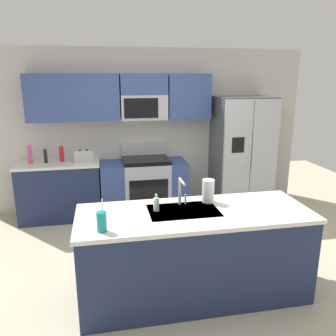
% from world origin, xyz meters
% --- Properties ---
extents(ground_plane, '(9.00, 9.00, 0.00)m').
position_xyz_m(ground_plane, '(0.00, 0.00, 0.00)').
color(ground_plane, beige).
rests_on(ground_plane, ground).
extents(kitchen_wall_unit, '(5.20, 0.43, 2.60)m').
position_xyz_m(kitchen_wall_unit, '(-0.14, 2.08, 1.47)').
color(kitchen_wall_unit, beige).
rests_on(kitchen_wall_unit, ground).
extents(back_counter, '(1.24, 0.63, 0.90)m').
position_xyz_m(back_counter, '(-1.45, 1.80, 0.45)').
color(back_counter, '#1E2A4D').
rests_on(back_counter, ground).
extents(range_oven, '(1.36, 0.61, 1.10)m').
position_xyz_m(range_oven, '(-0.14, 1.80, 0.44)').
color(range_oven, '#B7BABF').
rests_on(range_oven, ground).
extents(refrigerator, '(0.90, 0.76, 1.85)m').
position_xyz_m(refrigerator, '(1.48, 1.73, 0.93)').
color(refrigerator, '#4C4F54').
rests_on(refrigerator, ground).
extents(island_counter, '(2.26, 0.85, 0.90)m').
position_xyz_m(island_counter, '(0.07, -0.49, 0.45)').
color(island_counter, '#1E2A4D').
rests_on(island_counter, ground).
extents(toaster, '(0.28, 0.16, 0.18)m').
position_xyz_m(toaster, '(-1.06, 1.75, 0.99)').
color(toaster, '#B7BABF').
rests_on(toaster, back_counter).
extents(pepper_mill, '(0.05, 0.05, 0.21)m').
position_xyz_m(pepper_mill, '(-1.62, 1.80, 1.00)').
color(pepper_mill, black).
rests_on(pepper_mill, back_counter).
extents(bottle_red, '(0.07, 0.07, 0.23)m').
position_xyz_m(bottle_red, '(-1.39, 1.85, 1.02)').
color(bottle_red, red).
rests_on(bottle_red, back_counter).
extents(bottle_pink, '(0.07, 0.07, 0.27)m').
position_xyz_m(bottle_pink, '(-1.84, 1.78, 1.04)').
color(bottle_pink, '#EA4C93').
rests_on(bottle_pink, back_counter).
extents(sink_faucet, '(0.08, 0.21, 0.28)m').
position_xyz_m(sink_faucet, '(-0.02, -0.30, 1.07)').
color(sink_faucet, '#B7BABF').
rests_on(sink_faucet, island_counter).
extents(drink_cup_teal, '(0.08, 0.08, 0.29)m').
position_xyz_m(drink_cup_teal, '(-0.81, -0.76, 0.99)').
color(drink_cup_teal, teal).
rests_on(drink_cup_teal, island_counter).
extents(soap_dispenser, '(0.06, 0.06, 0.17)m').
position_xyz_m(soap_dispenser, '(-0.29, -0.40, 0.97)').
color(soap_dispenser, '#A5D8B2').
rests_on(soap_dispenser, island_counter).
extents(paper_towel_roll, '(0.12, 0.12, 0.24)m').
position_xyz_m(paper_towel_roll, '(0.28, -0.26, 1.02)').
color(paper_towel_roll, white).
rests_on(paper_towel_roll, island_counter).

